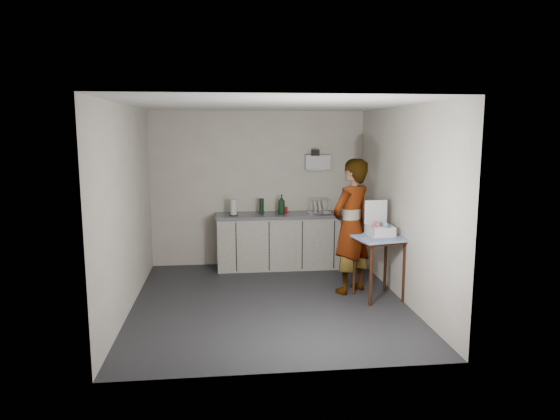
{
  "coord_description": "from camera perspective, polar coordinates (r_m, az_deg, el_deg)",
  "views": [
    {
      "loc": [
        -0.58,
        -6.4,
        2.28
      ],
      "look_at": [
        0.2,
        0.45,
        1.18
      ],
      "focal_mm": 32.0,
      "sensor_mm": 36.0,
      "label": 1
    }
  ],
  "objects": [
    {
      "name": "dish_rack",
      "position": [
        8.31,
        4.48,
        -0.02
      ],
      "size": [
        0.36,
        0.27,
        0.25
      ],
      "color": "white",
      "rests_on": "kitchen_counter"
    },
    {
      "name": "ceiling",
      "position": [
        6.44,
        -1.33,
        11.9
      ],
      "size": [
        3.6,
        4.0,
        0.01
      ],
      "primitive_type": "cube",
      "color": "white",
      "rests_on": "wall_back"
    },
    {
      "name": "dark_bottle",
      "position": [
        8.24,
        -2.12,
        0.44
      ],
      "size": [
        0.08,
        0.08,
        0.26
      ],
      "primitive_type": "cylinder",
      "color": "black",
      "rests_on": "kitchen_counter"
    },
    {
      "name": "wall_back",
      "position": [
        8.47,
        -2.51,
        2.44
      ],
      "size": [
        3.6,
        0.02,
        2.6
      ],
      "primitive_type": "cube",
      "color": "beige",
      "rests_on": "ground"
    },
    {
      "name": "ground",
      "position": [
        6.82,
        -1.25,
        -10.43
      ],
      "size": [
        4.0,
        4.0,
        0.0
      ],
      "primitive_type": "plane",
      "color": "#26252A",
      "rests_on": "ground"
    },
    {
      "name": "wall_right",
      "position": [
        6.9,
        13.69,
        0.67
      ],
      "size": [
        0.02,
        4.0,
        2.6
      ],
      "primitive_type": "cube",
      "color": "beige",
      "rests_on": "ground"
    },
    {
      "name": "soda_can",
      "position": [
        8.3,
        0.67,
        -0.01
      ],
      "size": [
        0.06,
        0.06,
        0.11
      ],
      "primitive_type": "cylinder",
      "color": "red",
      "rests_on": "kitchen_counter"
    },
    {
      "name": "bakery_box",
      "position": [
        6.92,
        11.31,
        -1.99
      ],
      "size": [
        0.36,
        0.37,
        0.46
      ],
      "rotation": [
        0.0,
        0.0,
        0.1
      ],
      "color": "silver",
      "rests_on": "side_table"
    },
    {
      "name": "side_table",
      "position": [
        6.9,
        11.27,
        -3.85
      ],
      "size": [
        0.79,
        0.79,
        0.87
      ],
      "rotation": [
        0.0,
        0.0,
        0.2
      ],
      "color": "#39190D",
      "rests_on": "ground"
    },
    {
      "name": "kitchen_counter",
      "position": [
        8.37,
        0.41,
        -3.7
      ],
      "size": [
        2.24,
        0.62,
        0.91
      ],
      "color": "black",
      "rests_on": "ground"
    },
    {
      "name": "wall_shelf",
      "position": [
        8.49,
        4.28,
        5.47
      ],
      "size": [
        0.42,
        0.18,
        0.37
      ],
      "color": "silver",
      "rests_on": "ground"
    },
    {
      "name": "soap_bottle",
      "position": [
        8.19,
        0.18,
        0.64
      ],
      "size": [
        0.14,
        0.14,
        0.33
      ],
      "primitive_type": "imported",
      "rotation": [
        0.0,
        0.0,
        0.08
      ],
      "color": "black",
      "rests_on": "kitchen_counter"
    },
    {
      "name": "paper_towel",
      "position": [
        8.13,
        -5.33,
        0.23
      ],
      "size": [
        0.14,
        0.14,
        0.26
      ],
      "color": "black",
      "rests_on": "kitchen_counter"
    },
    {
      "name": "wall_left",
      "position": [
        6.59,
        -16.98,
        0.15
      ],
      "size": [
        0.02,
        4.0,
        2.6
      ],
      "primitive_type": "cube",
      "color": "beige",
      "rests_on": "ground"
    },
    {
      "name": "standing_man",
      "position": [
        7.06,
        8.14,
        -1.86
      ],
      "size": [
        0.83,
        0.78,
        1.9
      ],
      "primitive_type": "imported",
      "rotation": [
        0.0,
        0.0,
        3.8
      ],
      "color": "#B2A593",
      "rests_on": "ground"
    }
  ]
}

